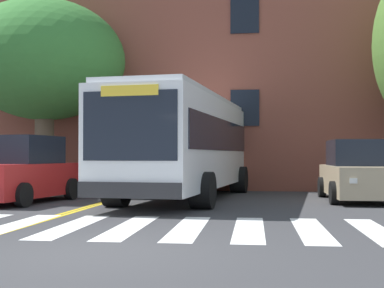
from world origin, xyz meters
The scene contains 9 objects.
ground_plane centered at (0.00, 0.00, 0.00)m, with size 120.00×120.00×0.00m, color #38383A.
crosswalk centered at (0.94, 2.73, 0.00)m, with size 14.44×3.94×0.01m.
lane_line_yellow_inner centered at (-2.40, 16.73, 0.00)m, with size 0.12×36.00×0.01m, color gold.
lane_line_yellow_outer centered at (-2.24, 16.73, 0.00)m, with size 0.12×36.00×0.01m, color gold.
city_bus centered at (-0.07, 9.92, 1.77)m, with size 3.63×11.73×3.20m.
car_red_near_lane centered at (-4.71, 7.48, 0.88)m, with size 2.44×4.42×1.96m.
car_tan_far_lane centered at (5.13, 9.42, 0.83)m, with size 2.13×4.41×1.85m.
street_tree_curbside_small centered at (-5.97, 11.86, 4.95)m, with size 7.71×7.80×7.25m.
building_facade centered at (1.55, 16.59, 6.41)m, with size 41.71×6.75×12.81m.
Camera 1 is at (2.46, -7.34, 1.40)m, focal length 50.00 mm.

